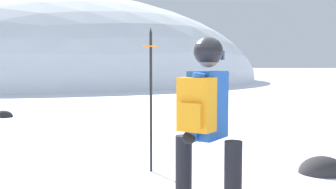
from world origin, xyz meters
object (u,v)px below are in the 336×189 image
object	(u,v)px
rock_dark	(323,173)
rock_mid	(3,117)
piste_marker_far	(151,90)
snowboarder_main	(206,130)

from	to	relation	value
rock_dark	rock_mid	xyz separation A→B (m)	(-6.50, 6.17, 0.00)
piste_marker_far	rock_mid	world-z (taller)	piste_marker_far
rock_dark	rock_mid	bearing A→B (deg)	136.50
snowboarder_main	piste_marker_far	distance (m)	2.18
snowboarder_main	piste_marker_far	xyz separation A→B (m)	(-0.47, 2.12, 0.21)
rock_mid	rock_dark	bearing A→B (deg)	-43.50
snowboarder_main	rock_mid	size ratio (longest dim) A/B	3.18
piste_marker_far	rock_mid	distance (m)	7.37
snowboarder_main	piste_marker_far	size ratio (longest dim) A/B	0.86
piste_marker_far	rock_dark	bearing A→B (deg)	-4.69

